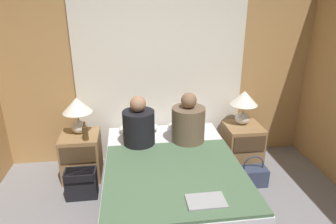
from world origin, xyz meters
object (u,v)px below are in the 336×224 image
(laptop_on_bed, at_px, (206,201))
(bed, at_px, (172,182))
(person_left_in_bed, at_px, (139,126))
(handbag_on_floor, at_px, (252,176))
(backpack_on_floor, at_px, (81,182))
(pillow_left, at_px, (139,128))
(beer_bottle_on_left_stand, at_px, (85,133))
(pillow_right, at_px, (187,125))
(nightstand_left, at_px, (82,156))
(person_right_in_bed, at_px, (188,123))
(lamp_right, at_px, (244,102))
(nightstand_right, at_px, (242,145))
(lamp_left, at_px, (77,109))

(laptop_on_bed, bearing_deg, bed, 104.20)
(person_left_in_bed, bearing_deg, handbag_on_floor, -9.99)
(bed, height_order, backpack_on_floor, bed)
(pillow_left, xyz_separation_m, beer_bottle_on_left_stand, (-0.62, -0.28, 0.10))
(pillow_right, distance_m, beer_bottle_on_left_stand, 1.28)
(nightstand_left, xyz_separation_m, pillow_right, (1.34, 0.14, 0.27))
(person_right_in_bed, bearing_deg, person_left_in_bed, 180.00)
(pillow_right, xyz_separation_m, person_left_in_bed, (-0.63, -0.36, 0.18))
(pillow_left, distance_m, handbag_on_floor, 1.51)
(person_left_in_bed, height_order, backpack_on_floor, person_left_in_bed)
(pillow_left, distance_m, person_right_in_bed, 0.70)
(lamp_right, height_order, pillow_right, lamp_right)
(pillow_right, bearing_deg, nightstand_right, -10.77)
(laptop_on_bed, bearing_deg, handbag_on_floor, 48.01)
(bed, distance_m, person_right_in_bed, 0.70)
(nightstand_right, relative_size, pillow_right, 1.14)
(pillow_right, bearing_deg, bed, -111.85)
(lamp_left, distance_m, backpack_on_floor, 0.85)
(nightstand_left, height_order, pillow_left, pillow_left)
(bed, distance_m, lamp_right, 1.40)
(lamp_right, bearing_deg, handbag_on_floor, -92.63)
(pillow_left, height_order, beer_bottle_on_left_stand, beer_bottle_on_left_stand)
(nightstand_right, relative_size, person_right_in_bed, 0.92)
(lamp_right, xyz_separation_m, person_left_in_bed, (-1.35, -0.30, -0.13))
(nightstand_left, xyz_separation_m, nightstand_right, (2.06, 0.00, 0.00))
(bed, height_order, laptop_on_bed, laptop_on_bed)
(backpack_on_floor, bearing_deg, nightstand_right, 12.22)
(pillow_right, xyz_separation_m, handbag_on_floor, (0.69, -0.59, -0.44))
(pillow_right, height_order, laptop_on_bed, pillow_right)
(backpack_on_floor, bearing_deg, laptop_on_bed, -38.59)
(bed, bearing_deg, handbag_on_floor, 10.51)
(person_left_in_bed, xyz_separation_m, handbag_on_floor, (1.33, -0.23, -0.62))
(nightstand_right, distance_m, person_right_in_bed, 0.93)
(bed, height_order, nightstand_left, nightstand_left)
(person_right_in_bed, bearing_deg, nightstand_right, 16.15)
(nightstand_left, relative_size, handbag_on_floor, 1.47)
(lamp_left, bearing_deg, backpack_on_floor, -85.15)
(lamp_left, distance_m, person_right_in_bed, 1.33)
(person_right_in_bed, bearing_deg, laptop_on_bed, -93.51)
(nightstand_right, bearing_deg, lamp_left, 177.96)
(backpack_on_floor, bearing_deg, lamp_right, 14.19)
(nightstand_right, height_order, lamp_right, lamp_right)
(beer_bottle_on_left_stand, relative_size, laptop_on_bed, 0.70)
(person_right_in_bed, distance_m, handbag_on_floor, 1.00)
(person_left_in_bed, bearing_deg, pillow_right, 29.73)
(nightstand_left, bearing_deg, lamp_left, 90.00)
(nightstand_right, height_order, person_right_in_bed, person_right_in_bed)
(backpack_on_floor, bearing_deg, beer_bottle_on_left_stand, 79.89)
(nightstand_left, xyz_separation_m, beer_bottle_on_left_stand, (0.10, -0.14, 0.37))
(pillow_left, relative_size, backpack_on_floor, 1.45)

